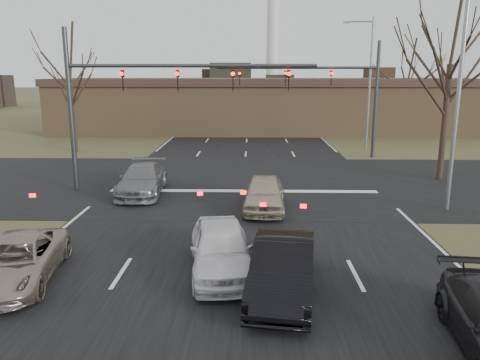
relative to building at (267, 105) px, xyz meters
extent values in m
plane|color=#454424|center=(-2.00, -38.00, -2.67)|extent=(360.00, 360.00, 0.00)
cube|color=black|center=(-2.00, 22.00, -2.66)|extent=(14.00, 300.00, 0.02)
cube|color=black|center=(-2.00, -23.00, -2.65)|extent=(200.00, 14.00, 0.02)
cube|color=olive|center=(0.00, 0.00, -0.37)|extent=(42.00, 10.00, 4.60)
cube|color=#38281E|center=(0.00, 0.00, 2.28)|extent=(42.40, 10.40, 0.70)
cylinder|color=silver|center=(4.00, 82.00, 14.33)|extent=(3.20, 3.20, 34.00)
cylinder|color=#383A3D|center=(-10.50, -25.00, 1.33)|extent=(0.24, 0.24, 8.00)
cylinder|color=#383A3D|center=(-4.50, -25.00, 3.53)|extent=(12.00, 0.18, 0.18)
imported|color=black|center=(-7.83, -25.00, 2.83)|extent=(0.16, 0.20, 1.00)
imported|color=black|center=(-5.17, -25.00, 2.83)|extent=(0.16, 0.20, 1.00)
imported|color=black|center=(-2.50, -25.00, 2.83)|extent=(0.16, 0.20, 1.00)
imported|color=black|center=(0.17, -25.00, 2.83)|extent=(0.16, 0.20, 1.00)
cylinder|color=#383A3D|center=(7.00, -15.00, 1.33)|extent=(0.24, 0.24, 8.00)
cylinder|color=#383A3D|center=(1.50, -15.00, 3.53)|extent=(11.00, 0.18, 0.18)
imported|color=black|center=(3.86, -15.00, 2.83)|extent=(0.16, 0.20, 1.00)
imported|color=black|center=(0.71, -15.00, 2.83)|extent=(0.16, 0.20, 1.00)
imported|color=black|center=(-2.43, -15.00, 2.83)|extent=(0.16, 0.20, 1.00)
cylinder|color=gray|center=(7.00, -28.00, 2.33)|extent=(0.18, 0.18, 10.00)
cylinder|color=gray|center=(7.50, -11.00, 2.33)|extent=(0.18, 0.18, 10.00)
cylinder|color=gray|center=(6.50, -11.00, 6.93)|extent=(2.00, 0.12, 0.12)
cube|color=gray|center=(5.50, -11.00, 6.88)|extent=(0.50, 0.25, 0.15)
cylinder|color=black|center=(9.00, -22.00, 0.50)|extent=(0.32, 0.32, 6.33)
cylinder|color=black|center=(-15.00, -13.00, -0.05)|extent=(0.32, 0.32, 5.23)
cylinder|color=black|center=(13.00, -3.00, -0.19)|extent=(0.32, 0.32, 4.95)
imported|color=gray|center=(-8.31, -35.61, -2.03)|extent=(2.72, 4.83, 1.27)
imported|color=silver|center=(-2.50, -34.81, -1.90)|extent=(2.36, 4.68, 1.53)
imported|color=black|center=(-0.74, -36.20, -1.91)|extent=(2.19, 4.76, 1.51)
imported|color=slate|center=(-6.99, -25.56, -1.94)|extent=(2.31, 5.12, 1.46)
imported|color=#ADA48C|center=(-1.04, -28.15, -1.93)|extent=(1.94, 4.42, 1.48)
camera|label=1|loc=(-1.62, -47.95, 3.23)|focal=35.00mm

